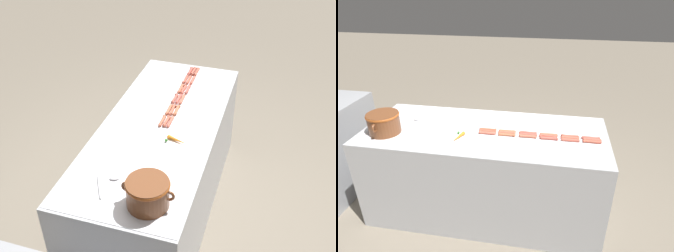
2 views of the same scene
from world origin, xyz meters
The scene contains 23 objects.
ground_plane centered at (0.00, 0.00, 0.00)m, with size 20.00×20.00×0.00m, color #756B5B.
griddle_counter centered at (0.00, 0.00, 0.46)m, with size 0.92×2.23×0.92m.
hot_dog_0 centered at (-0.07, -0.96, 0.93)m, with size 0.03×0.16×0.03m.
hot_dog_1 centered at (-0.07, -0.78, 0.93)m, with size 0.03×0.16×0.03m.
hot_dog_2 centered at (-0.08, -0.59, 0.93)m, with size 0.03×0.16×0.03m.
hot_dog_3 centered at (-0.07, -0.41, 0.93)m, with size 0.03×0.16×0.03m.
hot_dog_4 centered at (-0.07, -0.22, 0.93)m, with size 0.03×0.16×0.03m.
hot_dog_5 centered at (-0.07, -0.05, 0.93)m, with size 0.03×0.16×0.03m.
hot_dog_6 centered at (-0.04, -0.96, 0.93)m, with size 0.04×0.16×0.03m.
hot_dog_7 centered at (-0.04, -0.77, 0.93)m, with size 0.03×0.16×0.03m.
hot_dog_8 centered at (-0.04, -0.59, 0.93)m, with size 0.03×0.16×0.03m.
hot_dog_9 centered at (-0.04, -0.41, 0.93)m, with size 0.03×0.16×0.03m.
hot_dog_10 centered at (-0.04, -0.22, 0.93)m, with size 0.04×0.16×0.03m.
hot_dog_11 centered at (-0.04, -0.04, 0.93)m, with size 0.03×0.16×0.03m.
hot_dog_12 centered at (-0.01, -0.95, 0.93)m, with size 0.03×0.16×0.03m.
hot_dog_13 centered at (-0.01, -0.78, 0.93)m, with size 0.03×0.16×0.03m.
hot_dog_14 centered at (-0.01, -0.59, 0.93)m, with size 0.03×0.16×0.03m.
hot_dog_15 centered at (-0.01, -0.40, 0.93)m, with size 0.03×0.16×0.03m.
hot_dog_16 centered at (-0.01, -0.22, 0.93)m, with size 0.03×0.16×0.03m.
hot_dog_17 centered at (-0.01, -0.04, 0.93)m, with size 0.03×0.16×0.03m.
bean_pot centered at (-0.20, 0.87, 1.02)m, with size 0.35×0.29×0.19m.
serving_spoon centered at (0.12, 0.75, 0.92)m, with size 0.17×0.25×0.02m.
carrot centered at (-0.19, 0.18, 0.93)m, with size 0.18×0.08×0.03m.
Camera 2 is at (-2.32, -0.61, 2.16)m, focal length 31.32 mm.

